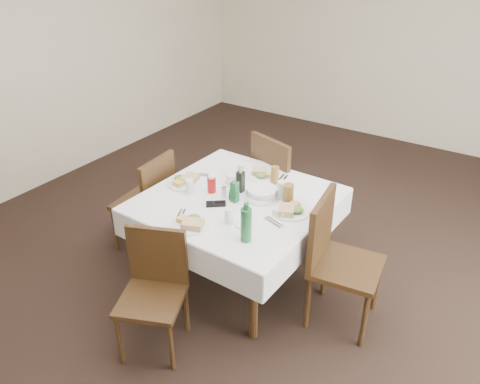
{
  "coord_description": "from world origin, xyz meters",
  "views": [
    {
      "loc": [
        1.51,
        -2.77,
        2.54
      ],
      "look_at": [
        -0.21,
        -0.16,
        0.8
      ],
      "focal_mm": 35.0,
      "sensor_mm": 36.0,
      "label": 1
    }
  ],
  "objects": [
    {
      "name": "ground_plane",
      "position": [
        0.0,
        0.0,
        0.0
      ],
      "size": [
        7.0,
        7.0,
        0.0
      ],
      "primitive_type": "plane",
      "color": "black"
    },
    {
      "name": "room_shell",
      "position": [
        0.0,
        0.0,
        1.71
      ],
      "size": [
        6.04,
        7.04,
        2.8
      ],
      "color": "beige",
      "rests_on": "ground"
    },
    {
      "name": "dining_table",
      "position": [
        -0.22,
        -0.19,
        0.68
      ],
      "size": [
        1.37,
        1.37,
        0.76
      ],
      "color": "black",
      "rests_on": "ground"
    },
    {
      "name": "chair_north",
      "position": [
        -0.28,
        0.58,
        0.57
      ],
      "size": [
        0.59,
        0.59,
        0.99
      ],
      "color": "black",
      "rests_on": "ground"
    },
    {
      "name": "chair_south",
      "position": [
        -0.31,
        -1.05,
        0.49
      ],
      "size": [
        0.54,
        0.54,
        0.86
      ],
      "color": "black",
      "rests_on": "ground"
    },
    {
      "name": "chair_east",
      "position": [
        0.6,
        -0.18,
        0.56
      ],
      "size": [
        0.52,
        0.52,
        0.99
      ],
      "color": "black",
      "rests_on": "ground"
    },
    {
      "name": "chair_west",
      "position": [
        -1.08,
        -0.27,
        0.53
      ],
      "size": [
        0.47,
        0.47,
        0.92
      ],
      "color": "black",
      "rests_on": "ground"
    },
    {
      "name": "meal_north",
      "position": [
        -0.24,
        0.22,
        0.78
      ],
      "size": [
        0.25,
        0.25,
        0.05
      ],
      "color": "white",
      "rests_on": "dining_table"
    },
    {
      "name": "meal_south",
      "position": [
        -0.27,
        -0.69,
        0.79
      ],
      "size": [
        0.27,
        0.27,
        0.06
      ],
      "color": "white",
      "rests_on": "dining_table"
    },
    {
      "name": "meal_east",
      "position": [
        0.23,
        -0.16,
        0.79
      ],
      "size": [
        0.27,
        0.27,
        0.06
      ],
      "color": "white",
      "rests_on": "dining_table"
    },
    {
      "name": "meal_west",
      "position": [
        -0.7,
        -0.23,
        0.79
      ],
      "size": [
        0.28,
        0.28,
        0.06
      ],
      "color": "white",
      "rests_on": "dining_table"
    },
    {
      "name": "side_plate_a",
      "position": [
        -0.5,
        0.16,
        0.77
      ],
      "size": [
        0.16,
        0.16,
        0.01
      ],
      "color": "white",
      "rests_on": "dining_table"
    },
    {
      "name": "side_plate_b",
      "position": [
        0.05,
        -0.47,
        0.77
      ],
      "size": [
        0.16,
        0.16,
        0.01
      ],
      "color": "white",
      "rests_on": "dining_table"
    },
    {
      "name": "water_n",
      "position": [
        -0.35,
        0.08,
        0.83
      ],
      "size": [
        0.08,
        0.08,
        0.14
      ],
      "color": "silver",
      "rests_on": "dining_table"
    },
    {
      "name": "water_s",
      "position": [
        -0.07,
        -0.51,
        0.82
      ],
      "size": [
        0.06,
        0.06,
        0.12
      ],
      "color": "silver",
      "rests_on": "dining_table"
    },
    {
      "name": "water_e",
      "position": [
        0.07,
        -0.01,
        0.83
      ],
      "size": [
        0.08,
        0.08,
        0.14
      ],
      "color": "silver",
      "rests_on": "dining_table"
    },
    {
      "name": "water_w",
      "position": [
        -0.56,
        -0.33,
        0.82
      ],
      "size": [
        0.06,
        0.06,
        0.12
      ],
      "color": "silver",
      "rests_on": "dining_table"
    },
    {
      "name": "iced_tea_a",
      "position": [
        -0.1,
        0.19,
        0.83
      ],
      "size": [
        0.07,
        0.07,
        0.14
      ],
      "color": "brown",
      "rests_on": "dining_table"
    },
    {
      "name": "iced_tea_b",
      "position": [
        0.15,
        -0.07,
        0.84
      ],
      "size": [
        0.08,
        0.08,
        0.17
      ],
      "color": "brown",
      "rests_on": "dining_table"
    },
    {
      "name": "bread_basket",
      "position": [
        -0.06,
        -0.09,
        0.8
      ],
      "size": [
        0.25,
        0.25,
        0.08
      ],
      "color": "silver",
      "rests_on": "dining_table"
    },
    {
      "name": "oil_cruet_dark",
      "position": [
        -0.25,
        -0.09,
        0.86
      ],
      "size": [
        0.05,
        0.05,
        0.22
      ],
      "color": "black",
      "rests_on": "dining_table"
    },
    {
      "name": "oil_cruet_green",
      "position": [
        -0.2,
        -0.25,
        0.85
      ],
      "size": [
        0.05,
        0.05,
        0.21
      ],
      "color": "#1D5C2E",
      "rests_on": "dining_table"
    },
    {
      "name": "ketchup_bottle",
      "position": [
        -0.43,
        -0.22,
        0.83
      ],
      "size": [
        0.07,
        0.07,
        0.15
      ],
      "color": "#9D120F",
      "rests_on": "dining_table"
    },
    {
      "name": "salt_shaker",
      "position": [
        -0.31,
        -0.24,
        0.8
      ],
      "size": [
        0.04,
        0.04,
        0.08
      ],
      "color": "white",
      "rests_on": "dining_table"
    },
    {
      "name": "pepper_shaker",
      "position": [
        -0.24,
        -0.24,
        0.8
      ],
      "size": [
        0.04,
        0.04,
        0.08
      ],
      "color": "#442B1E",
      "rests_on": "dining_table"
    },
    {
      "name": "coffee_mug",
      "position": [
        -0.38,
        -0.04,
        0.8
      ],
      "size": [
        0.12,
        0.12,
        0.08
      ],
      "color": "white",
      "rests_on": "dining_table"
    },
    {
      "name": "sunglasses",
      "position": [
        -0.28,
        -0.38,
        0.78
      ],
      "size": [
        0.14,
        0.13,
        0.03
      ],
      "color": "black",
      "rests_on": "dining_table"
    },
    {
      "name": "green_bottle",
      "position": [
        0.14,
        -0.63,
        0.89
      ],
      "size": [
        0.07,
        0.07,
        0.28
      ],
      "color": "#1D5C2E",
      "rests_on": "dining_table"
    },
    {
      "name": "sugar_caddy",
      "position": [
        0.18,
        -0.24,
        0.79
      ],
      "size": [
        0.09,
        0.06,
        0.05
      ],
      "color": "white",
      "rests_on": "dining_table"
    },
    {
      "name": "cutlery_n",
      "position": [
        -0.07,
        0.24,
        0.77
      ],
      "size": [
        0.08,
        0.21,
        0.01
      ],
      "color": "silver",
      "rests_on": "dining_table"
    },
    {
      "name": "cutlery_s",
      "position": [
        -0.42,
        -0.62,
        0.77
      ],
      "size": [
        0.1,
        0.16,
        0.01
      ],
      "color": "silver",
      "rests_on": "dining_table"
    },
    {
      "name": "cutlery_e",
      "position": [
        0.19,
        -0.34,
        0.77
      ],
      "size": [
        0.17,
        0.09,
        0.01
      ],
      "color": "silver",
      "rests_on": "dining_table"
    },
    {
      "name": "cutlery_w",
      "position": [
        -0.67,
        -0.04,
        0.77
      ],
      "size": [
        0.21,
        0.12,
        0.01
      ],
      "color": "silver",
      "rests_on": "dining_table"
    }
  ]
}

